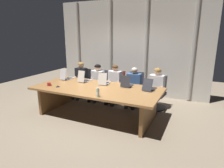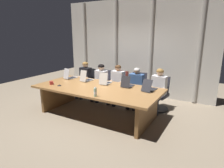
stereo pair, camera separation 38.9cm
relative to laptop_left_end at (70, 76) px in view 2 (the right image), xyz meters
name	(u,v)px [view 2 (the right image)]	position (x,y,z in m)	size (l,w,h in m)	color
ground_plane	(98,115)	(1.27, -0.42, -0.81)	(10.71, 10.71, 0.00)	#7F705B
conference_table	(97,93)	(1.27, -0.42, -0.22)	(3.22, 1.48, 0.75)	olive
curtain_backdrop	(134,48)	(1.27, 1.85, 0.78)	(5.36, 0.17, 3.19)	beige
laptop_left_end	(70,76)	(0.00, 0.00, 0.00)	(0.27, 0.43, 0.32)	#BCBCC1
laptop_left_mid	(87,79)	(0.63, -0.02, 0.00)	(0.25, 0.43, 0.33)	beige
laptop_center	(105,82)	(1.27, -0.02, 0.00)	(0.29, 0.44, 0.33)	beige
laptop_right_mid	(127,85)	(1.92, 0.01, 0.00)	(0.25, 0.39, 0.30)	#2D2D33
laptop_right_end	(150,88)	(2.52, -0.02, 0.00)	(0.28, 0.49, 0.29)	#2D2D33
office_chair_left_end	(87,86)	(0.02, 0.79, -0.47)	(0.60, 0.60, 0.92)	black
office_chair_left_mid	(103,88)	(0.66, 0.79, -0.47)	(0.60, 0.60, 0.93)	#2D2D38
office_chair_center	(119,90)	(1.26, 0.79, -0.46)	(0.60, 0.60, 0.95)	#511E19
office_chair_right_mid	(138,93)	(1.90, 0.79, -0.46)	(0.60, 0.61, 0.96)	#2D2D38
office_chair_right_end	(159,97)	(2.53, 0.79, -0.47)	(0.60, 0.60, 0.93)	#2D2D38
person_left_end	(84,77)	(0.03, 0.63, -0.15)	(0.39, 0.56, 1.17)	black
person_left_mid	(100,80)	(0.66, 0.63, -0.16)	(0.41, 0.56, 1.15)	silver
person_center	(116,82)	(1.26, 0.63, -0.15)	(0.43, 0.57, 1.17)	silver
person_right_mid	(135,85)	(1.88, 0.63, -0.18)	(0.42, 0.55, 1.13)	#335184
person_right_end	(158,87)	(2.54, 0.64, -0.15)	(0.43, 0.56, 1.17)	silver
water_bottle_primary	(95,92)	(1.66, -1.06, 0.03)	(0.07, 0.07, 0.21)	#ADD1B2
coffee_mug_near	(51,83)	(0.06, -0.81, -0.02)	(0.14, 0.09, 0.09)	#B2332D
conference_mic_left_side	(59,85)	(0.33, -0.79, -0.04)	(0.11, 0.11, 0.04)	black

